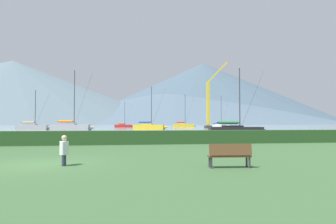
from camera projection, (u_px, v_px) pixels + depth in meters
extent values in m
plane|color=#385B33|center=(39.00, 164.00, 12.72)|extent=(1000.00, 1000.00, 0.00)
cube|color=#8C9EA3|center=(115.00, 126.00, 148.11)|extent=(320.00, 246.00, 0.00)
cube|color=#284C23|center=(77.00, 138.00, 23.61)|extent=(80.00, 1.20, 1.10)
cube|color=gold|center=(183.00, 126.00, 104.43)|extent=(7.21, 2.91, 1.11)
cone|color=gold|center=(195.00, 126.00, 104.75)|extent=(1.27, 1.03, 0.94)
cube|color=gold|center=(182.00, 124.00, 104.41)|extent=(2.73, 1.87, 0.71)
cylinder|color=#333338|center=(185.00, 110.00, 104.66)|extent=(0.14, 0.14, 10.96)
cylinder|color=#333338|center=(181.00, 122.00, 104.39)|extent=(3.17, 0.35, 0.12)
cylinder|color=red|center=(181.00, 122.00, 104.39)|extent=(2.72, 0.63, 0.44)
cylinder|color=#333338|center=(190.00, 110.00, 104.78)|extent=(3.35, 0.27, 10.42)
cube|color=#9E9EA3|center=(71.00, 128.00, 63.71)|extent=(8.30, 3.94, 1.25)
cone|color=#9E9EA3|center=(92.00, 128.00, 63.68)|extent=(1.52, 1.26, 1.06)
cube|color=gray|center=(69.00, 125.00, 63.73)|extent=(3.22, 2.35, 0.80)
cylinder|color=#333338|center=(74.00, 99.00, 63.91)|extent=(0.16, 0.16, 12.14)
cylinder|color=#333338|center=(66.00, 121.00, 63.76)|extent=(3.56, 0.69, 0.14)
cylinder|color=orange|center=(66.00, 121.00, 63.76)|extent=(3.09, 0.97, 0.50)
cylinder|color=#333338|center=(83.00, 100.00, 63.89)|extent=(3.75, 0.62, 11.54)
cube|color=white|center=(220.00, 126.00, 95.08)|extent=(6.22, 3.99, 0.93)
cone|color=white|center=(231.00, 126.00, 94.37)|extent=(1.22, 1.09, 0.79)
cube|color=silver|center=(219.00, 125.00, 95.17)|extent=(2.55, 2.10, 0.59)
cylinder|color=#333338|center=(221.00, 111.00, 95.14)|extent=(0.12, 0.12, 9.67)
cylinder|color=#333338|center=(217.00, 123.00, 95.29)|extent=(2.51, 1.04, 0.10)
cylinder|color=#2847A3|center=(217.00, 123.00, 95.29)|extent=(2.24, 1.15, 0.37)
cylinder|color=#333338|center=(226.00, 112.00, 94.84)|extent=(2.62, 1.02, 9.19)
cube|color=black|center=(235.00, 131.00, 41.37)|extent=(7.38, 3.38, 1.12)
cone|color=black|center=(265.00, 131.00, 41.42)|extent=(1.34, 1.11, 0.95)
cube|color=black|center=(233.00, 128.00, 41.37)|extent=(2.85, 2.05, 0.71)
cylinder|color=#333338|center=(240.00, 99.00, 41.52)|extent=(0.14, 0.14, 8.63)
cylinder|color=#333338|center=(228.00, 122.00, 41.39)|extent=(3.19, 0.56, 0.12)
cylinder|color=#2D7542|center=(228.00, 122.00, 41.39)|extent=(2.76, 0.81, 0.45)
cylinder|color=#333338|center=(252.00, 101.00, 41.53)|extent=(3.35, 0.49, 8.21)
cube|color=red|center=(123.00, 126.00, 102.23)|extent=(5.87, 2.43, 0.90)
cone|color=red|center=(133.00, 126.00, 102.45)|extent=(1.04, 0.84, 0.76)
cube|color=#A52020|center=(122.00, 125.00, 102.22)|extent=(2.23, 1.55, 0.57)
cylinder|color=#333338|center=(125.00, 114.00, 102.40)|extent=(0.11, 0.11, 8.35)
cylinder|color=#333338|center=(121.00, 123.00, 102.21)|extent=(2.57, 0.31, 0.10)
cylinder|color=orange|center=(121.00, 123.00, 102.21)|extent=(2.21, 0.54, 0.36)
cylinder|color=#333338|center=(129.00, 114.00, 102.49)|extent=(2.71, 0.25, 7.94)
cube|color=gold|center=(149.00, 127.00, 72.33)|extent=(7.71, 4.60, 1.15)
cone|color=gold|center=(166.00, 127.00, 71.67)|extent=(1.49, 1.31, 0.97)
cube|color=gold|center=(147.00, 125.00, 72.41)|extent=(3.11, 2.49, 0.73)
cylinder|color=#333338|center=(151.00, 107.00, 72.40)|extent=(0.15, 0.15, 9.77)
cylinder|color=#333338|center=(145.00, 122.00, 72.53)|extent=(3.16, 1.12, 0.12)
cylinder|color=#2847A3|center=(145.00, 122.00, 72.53)|extent=(2.80, 1.29, 0.46)
cylinder|color=#333338|center=(159.00, 108.00, 72.12)|extent=(3.31, 1.09, 9.29)
cube|color=#9E9EA3|center=(32.00, 127.00, 70.55)|extent=(7.14, 2.88, 1.10)
cone|color=#9E9EA3|center=(50.00, 127.00, 70.87)|extent=(1.26, 1.01, 0.93)
cube|color=gray|center=(31.00, 126.00, 70.53)|extent=(2.71, 1.85, 0.70)
cylinder|color=#333338|center=(35.00, 108.00, 70.74)|extent=(0.14, 0.14, 8.74)
cylinder|color=#333338|center=(28.00, 122.00, 70.51)|extent=(3.15, 0.34, 0.12)
cylinder|color=tan|center=(28.00, 122.00, 70.51)|extent=(2.70, 0.62, 0.44)
cylinder|color=#333338|center=(43.00, 109.00, 70.87)|extent=(3.32, 0.26, 8.32)
cube|color=brown|center=(229.00, 156.00, 11.84)|extent=(1.69, 0.58, 0.06)
cube|color=brown|center=(231.00, 150.00, 11.67)|extent=(1.67, 0.25, 0.45)
cylinder|color=#333338|center=(247.00, 161.00, 12.06)|extent=(0.08, 0.08, 0.45)
cylinder|color=#333338|center=(209.00, 162.00, 11.95)|extent=(0.08, 0.08, 0.45)
cylinder|color=#333338|center=(249.00, 162.00, 11.73)|extent=(0.08, 0.08, 0.45)
cylinder|color=#333338|center=(211.00, 163.00, 11.62)|extent=(0.08, 0.08, 0.45)
cylinder|color=#2D3347|center=(64.00, 160.00, 12.27)|extent=(0.14, 0.14, 0.45)
cylinder|color=#2D3347|center=(64.00, 160.00, 12.45)|extent=(0.14, 0.14, 0.45)
cylinder|color=silver|center=(64.00, 148.00, 12.38)|extent=(0.36, 0.36, 0.55)
cylinder|color=silver|center=(63.00, 148.00, 12.14)|extent=(0.09, 0.09, 0.49)
cylinder|color=silver|center=(65.00, 147.00, 12.61)|extent=(0.09, 0.09, 0.49)
sphere|color=tan|center=(64.00, 138.00, 12.39)|extent=(0.22, 0.22, 0.22)
cube|color=#333338|center=(208.00, 127.00, 89.50)|extent=(2.00, 2.00, 0.80)
cube|color=gold|center=(208.00, 104.00, 89.73)|extent=(0.80, 0.80, 12.86)
cube|color=gold|center=(218.00, 72.00, 90.50)|extent=(6.36, 0.36, 6.56)
cone|color=#4C6070|center=(177.00, 107.00, 358.28)|extent=(357.37, 357.37, 40.49)
cone|color=slate|center=(18.00, 95.00, 390.56)|extent=(353.20, 353.20, 74.13)
cone|color=#425666|center=(203.00, 93.00, 420.93)|extent=(357.39, 357.39, 83.72)
cone|color=slate|center=(12.00, 92.00, 318.00)|extent=(351.20, 351.20, 66.85)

